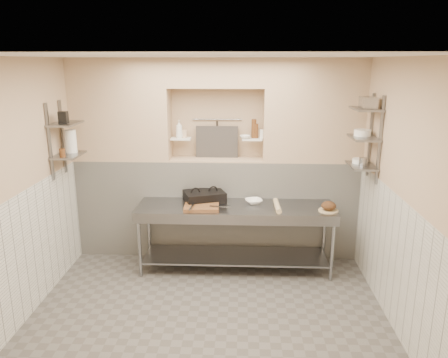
# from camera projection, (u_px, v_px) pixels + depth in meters

# --- Properties ---
(floor) EXTENTS (4.00, 3.90, 0.10)m
(floor) POSITION_uv_depth(u_px,v_px,m) (208.00, 321.00, 4.87)
(floor) COLOR #494541
(floor) RESTS_ON ground
(ceiling) EXTENTS (4.00, 3.90, 0.10)m
(ceiling) POSITION_uv_depth(u_px,v_px,m) (205.00, 50.00, 4.11)
(ceiling) COLOR silver
(ceiling) RESTS_ON ground
(wall_left) EXTENTS (0.10, 3.90, 2.80)m
(wall_left) POSITION_uv_depth(u_px,v_px,m) (12.00, 194.00, 4.58)
(wall_left) COLOR tan
(wall_left) RESTS_ON ground
(wall_right) EXTENTS (0.10, 3.90, 2.80)m
(wall_right) POSITION_uv_depth(u_px,v_px,m) (409.00, 200.00, 4.41)
(wall_right) COLOR tan
(wall_right) RESTS_ON ground
(wall_back) EXTENTS (4.00, 0.10, 2.80)m
(wall_back) POSITION_uv_depth(u_px,v_px,m) (218.00, 156.00, 6.42)
(wall_back) COLOR tan
(wall_back) RESTS_ON ground
(wall_front) EXTENTS (4.00, 0.10, 2.80)m
(wall_front) POSITION_uv_depth(u_px,v_px,m) (179.00, 299.00, 2.56)
(wall_front) COLOR tan
(wall_front) RESTS_ON ground
(backwall_lower) EXTENTS (4.00, 0.40, 1.40)m
(backwall_lower) POSITION_uv_depth(u_px,v_px,m) (217.00, 207.00, 6.36)
(backwall_lower) COLOR silver
(backwall_lower) RESTS_ON floor
(alcove_sill) EXTENTS (1.30, 0.40, 0.02)m
(alcove_sill) POSITION_uv_depth(u_px,v_px,m) (217.00, 159.00, 6.18)
(alcove_sill) COLOR tan
(alcove_sill) RESTS_ON backwall_lower
(backwall_pillar_left) EXTENTS (1.35, 0.40, 1.40)m
(backwall_pillar_left) POSITION_uv_depth(u_px,v_px,m) (121.00, 110.00, 6.05)
(backwall_pillar_left) COLOR tan
(backwall_pillar_left) RESTS_ON backwall_lower
(backwall_pillar_right) EXTENTS (1.35, 0.40, 1.40)m
(backwall_pillar_right) POSITION_uv_depth(u_px,v_px,m) (313.00, 111.00, 5.94)
(backwall_pillar_right) COLOR tan
(backwall_pillar_right) RESTS_ON backwall_lower
(backwall_header) EXTENTS (1.30, 0.40, 0.40)m
(backwall_header) POSITION_uv_depth(u_px,v_px,m) (216.00, 73.00, 5.86)
(backwall_header) COLOR tan
(backwall_header) RESTS_ON backwall_lower
(wainscot_left) EXTENTS (0.02, 3.90, 1.40)m
(wainscot_left) POSITION_uv_depth(u_px,v_px,m) (25.00, 256.00, 4.76)
(wainscot_left) COLOR silver
(wainscot_left) RESTS_ON floor
(wainscot_right) EXTENTS (0.02, 3.90, 1.40)m
(wainscot_right) POSITION_uv_depth(u_px,v_px,m) (395.00, 263.00, 4.59)
(wainscot_right) COLOR silver
(wainscot_right) RESTS_ON floor
(alcove_shelf_left) EXTENTS (0.28, 0.16, 0.02)m
(alcove_shelf_left) POSITION_uv_depth(u_px,v_px,m) (181.00, 139.00, 6.12)
(alcove_shelf_left) COLOR white
(alcove_shelf_left) RESTS_ON backwall_lower
(alcove_shelf_right) EXTENTS (0.28, 0.16, 0.02)m
(alcove_shelf_right) POSITION_uv_depth(u_px,v_px,m) (252.00, 139.00, 6.08)
(alcove_shelf_right) COLOR white
(alcove_shelf_right) RESTS_ON backwall_lower
(utensil_rail) EXTENTS (0.70, 0.02, 0.02)m
(utensil_rail) POSITION_uv_depth(u_px,v_px,m) (217.00, 119.00, 6.20)
(utensil_rail) COLOR gray
(utensil_rail) RESTS_ON wall_back
(hanging_steel) EXTENTS (0.02, 0.02, 0.30)m
(hanging_steel) POSITION_uv_depth(u_px,v_px,m) (217.00, 132.00, 6.22)
(hanging_steel) COLOR black
(hanging_steel) RESTS_ON utensil_rail
(splash_panel) EXTENTS (0.60, 0.08, 0.45)m
(splash_panel) POSITION_uv_depth(u_px,v_px,m) (217.00, 142.00, 6.21)
(splash_panel) COLOR #383330
(splash_panel) RESTS_ON alcove_sill
(shelf_rail_left_a) EXTENTS (0.03, 0.03, 0.95)m
(shelf_rail_left_a) POSITION_uv_depth(u_px,v_px,m) (63.00, 137.00, 5.67)
(shelf_rail_left_a) COLOR slate
(shelf_rail_left_a) RESTS_ON wall_left
(shelf_rail_left_b) EXTENTS (0.03, 0.03, 0.95)m
(shelf_rail_left_b) POSITION_uv_depth(u_px,v_px,m) (50.00, 142.00, 5.29)
(shelf_rail_left_b) COLOR slate
(shelf_rail_left_b) RESTS_ON wall_left
(wall_shelf_left_lower) EXTENTS (0.30, 0.50, 0.02)m
(wall_shelf_left_lower) POSITION_uv_depth(u_px,v_px,m) (68.00, 155.00, 5.53)
(wall_shelf_left_lower) COLOR slate
(wall_shelf_left_lower) RESTS_ON wall_left
(wall_shelf_left_upper) EXTENTS (0.30, 0.50, 0.03)m
(wall_shelf_left_upper) POSITION_uv_depth(u_px,v_px,m) (65.00, 124.00, 5.42)
(wall_shelf_left_upper) COLOR slate
(wall_shelf_left_upper) RESTS_ON wall_left
(shelf_rail_right_a) EXTENTS (0.03, 0.03, 1.05)m
(shelf_rail_right_a) POSITION_uv_depth(u_px,v_px,m) (370.00, 135.00, 5.50)
(shelf_rail_right_a) COLOR slate
(shelf_rail_right_a) RESTS_ON wall_right
(shelf_rail_right_b) EXTENTS (0.03, 0.03, 1.05)m
(shelf_rail_right_b) POSITION_uv_depth(u_px,v_px,m) (380.00, 141.00, 5.11)
(shelf_rail_right_b) COLOR slate
(shelf_rail_right_b) RESTS_ON wall_right
(wall_shelf_right_lower) EXTENTS (0.30, 0.50, 0.02)m
(wall_shelf_right_lower) POSITION_uv_depth(u_px,v_px,m) (361.00, 166.00, 5.40)
(wall_shelf_right_lower) COLOR slate
(wall_shelf_right_lower) RESTS_ON wall_right
(wall_shelf_right_mid) EXTENTS (0.30, 0.50, 0.02)m
(wall_shelf_right_mid) POSITION_uv_depth(u_px,v_px,m) (364.00, 138.00, 5.31)
(wall_shelf_right_mid) COLOR slate
(wall_shelf_right_mid) RESTS_ON wall_right
(wall_shelf_right_upper) EXTENTS (0.30, 0.50, 0.03)m
(wall_shelf_right_upper) POSITION_uv_depth(u_px,v_px,m) (366.00, 109.00, 5.22)
(wall_shelf_right_upper) COLOR slate
(wall_shelf_right_upper) RESTS_ON wall_right
(prep_table) EXTENTS (2.60, 0.70, 0.90)m
(prep_table) POSITION_uv_depth(u_px,v_px,m) (236.00, 225.00, 5.82)
(prep_table) COLOR gray
(prep_table) RESTS_ON floor
(panini_press) EXTENTS (0.62, 0.54, 0.14)m
(panini_press) POSITION_uv_depth(u_px,v_px,m) (204.00, 197.00, 5.93)
(panini_press) COLOR black
(panini_press) RESTS_ON prep_table
(cutting_board) EXTENTS (0.46, 0.33, 0.04)m
(cutting_board) POSITION_uv_depth(u_px,v_px,m) (201.00, 207.00, 5.66)
(cutting_board) COLOR brown
(cutting_board) RESTS_ON prep_table
(knife_blade) EXTENTS (0.27, 0.05, 0.01)m
(knife_blade) POSITION_uv_depth(u_px,v_px,m) (220.00, 207.00, 5.60)
(knife_blade) COLOR gray
(knife_blade) RESTS_ON cutting_board
(tongs) EXTENTS (0.05, 0.27, 0.02)m
(tongs) POSITION_uv_depth(u_px,v_px,m) (192.00, 206.00, 5.58)
(tongs) COLOR gray
(tongs) RESTS_ON cutting_board
(mixing_bowl) EXTENTS (0.28, 0.28, 0.06)m
(mixing_bowl) POSITION_uv_depth(u_px,v_px,m) (254.00, 201.00, 5.87)
(mixing_bowl) COLOR white
(mixing_bowl) RESTS_ON prep_table
(rolling_pin) EXTENTS (0.08, 0.47, 0.07)m
(rolling_pin) POSITION_uv_depth(u_px,v_px,m) (277.00, 206.00, 5.66)
(rolling_pin) COLOR tan
(rolling_pin) RESTS_ON prep_table
(bread_board) EXTENTS (0.25, 0.25, 0.01)m
(bread_board) POSITION_uv_depth(u_px,v_px,m) (328.00, 210.00, 5.57)
(bread_board) COLOR tan
(bread_board) RESTS_ON prep_table
(bread_loaf) EXTENTS (0.19, 0.19, 0.11)m
(bread_loaf) POSITION_uv_depth(u_px,v_px,m) (329.00, 206.00, 5.56)
(bread_loaf) COLOR #4C2D19
(bread_loaf) RESTS_ON bread_board
(bottle_soap) EXTENTS (0.13, 0.13, 0.25)m
(bottle_soap) POSITION_uv_depth(u_px,v_px,m) (179.00, 129.00, 6.08)
(bottle_soap) COLOR white
(bottle_soap) RESTS_ON alcove_shelf_left
(jar_alcove) EXTENTS (0.07, 0.07, 0.11)m
(jar_alcove) POSITION_uv_depth(u_px,v_px,m) (184.00, 134.00, 6.13)
(jar_alcove) COLOR tan
(jar_alcove) RESTS_ON alcove_shelf_left
(bowl_alcove) EXTENTS (0.15, 0.15, 0.05)m
(bowl_alcove) POSITION_uv_depth(u_px,v_px,m) (245.00, 137.00, 6.05)
(bowl_alcove) COLOR white
(bowl_alcove) RESTS_ON alcove_shelf_right
(condiment_a) EXTENTS (0.06, 0.06, 0.20)m
(condiment_a) POSITION_uv_depth(u_px,v_px,m) (256.00, 131.00, 6.06)
(condiment_a) COLOR #522E15
(condiment_a) RESTS_ON alcove_shelf_right
(condiment_b) EXTENTS (0.07, 0.07, 0.27)m
(condiment_b) POSITION_uv_depth(u_px,v_px,m) (254.00, 129.00, 6.06)
(condiment_b) COLOR #522E15
(condiment_b) RESTS_ON alcove_shelf_right
(condiment_c) EXTENTS (0.07, 0.07, 0.12)m
(condiment_c) POSITION_uv_depth(u_px,v_px,m) (262.00, 134.00, 6.06)
(condiment_c) COLOR white
(condiment_c) RESTS_ON alcove_shelf_right
(jug_left) EXTENTS (0.15, 0.15, 0.29)m
(jug_left) POSITION_uv_depth(u_px,v_px,m) (71.00, 141.00, 5.59)
(jug_left) COLOR white
(jug_left) RESTS_ON wall_shelf_left_lower
(jar_left) EXTENTS (0.07, 0.07, 0.11)m
(jar_left) POSITION_uv_depth(u_px,v_px,m) (62.00, 153.00, 5.34)
(jar_left) COLOR #522E15
(jar_left) RESTS_ON wall_shelf_left_lower
(box_left_upper) EXTENTS (0.11, 0.11, 0.14)m
(box_left_upper) POSITION_uv_depth(u_px,v_px,m) (63.00, 117.00, 5.36)
(box_left_upper) COLOR black
(box_left_upper) RESTS_ON wall_shelf_left_upper
(bowl_right) EXTENTS (0.19, 0.19, 0.06)m
(bowl_right) POSITION_uv_depth(u_px,v_px,m) (360.00, 161.00, 5.47)
(bowl_right) COLOR white
(bowl_right) RESTS_ON wall_shelf_right_lower
(canister_right) EXTENTS (0.10, 0.10, 0.10)m
(canister_right) POSITION_uv_depth(u_px,v_px,m) (363.00, 162.00, 5.32)
(canister_right) COLOR gray
(canister_right) RESTS_ON wall_shelf_right_lower
(bowl_right_mid) EXTENTS (0.21, 0.21, 0.08)m
(bowl_right_mid) POSITION_uv_depth(u_px,v_px,m) (362.00, 133.00, 5.37)
(bowl_right_mid) COLOR white
(bowl_right_mid) RESTS_ON wall_shelf_right_mid
(basket_right) EXTENTS (0.18, 0.21, 0.13)m
(basket_right) POSITION_uv_depth(u_px,v_px,m) (368.00, 103.00, 5.14)
(basket_right) COLOR gray
(basket_right) RESTS_ON wall_shelf_right_upper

